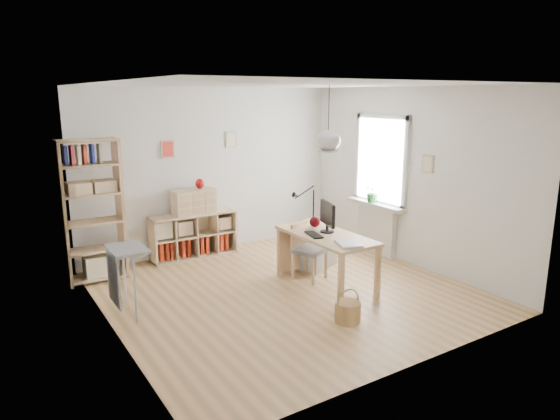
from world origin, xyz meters
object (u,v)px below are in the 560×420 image
cube_shelf (192,238)px  monitor (327,215)px  chair (307,247)px  drawer_chest (194,202)px  desk (326,241)px  storage_chest (311,252)px  tall_bookshelf (91,205)px

cube_shelf → monitor: monitor is taller
chair → monitor: bearing=-93.9°
chair → drawer_chest: drawer_chest is taller
cube_shelf → drawer_chest: (0.04, -0.04, 0.62)m
desk → storage_chest: (0.35, 0.80, -0.44)m
cube_shelf → tall_bookshelf: size_ratio=0.70×
chair → storage_chest: chair is taller
cube_shelf → chair: bearing=-61.6°
cube_shelf → chair: size_ratio=1.73×
tall_bookshelf → drawer_chest: size_ratio=2.95×
chair → drawer_chest: 2.07m
desk → tall_bookshelf: bearing=143.0°
tall_bookshelf → monitor: tall_bookshelf is taller
cube_shelf → drawer_chest: drawer_chest is taller
tall_bookshelf → chair: bearing=-31.2°
cube_shelf → tall_bookshelf: (-1.56, -0.28, 0.79)m
cube_shelf → drawer_chest: 0.62m
tall_bookshelf → storage_chest: 3.27m
desk → monitor: (0.07, 0.07, 0.33)m
drawer_chest → monitor: bearing=-65.1°
monitor → desk: bearing=-117.0°
chair → monitor: (0.10, -0.33, 0.52)m
tall_bookshelf → storage_chest: (2.93, -1.15, -0.87)m
cube_shelf → tall_bookshelf: tall_bookshelf is taller
desk → tall_bookshelf: size_ratio=0.75×
desk → drawer_chest: drawer_chest is taller
desk → cube_shelf: 2.48m
cube_shelf → storage_chest: size_ratio=1.59×
desk → drawer_chest: bearing=114.1°
chair → storage_chest: bearing=25.4°
desk → drawer_chest: 2.41m
tall_bookshelf → drawer_chest: bearing=8.5°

